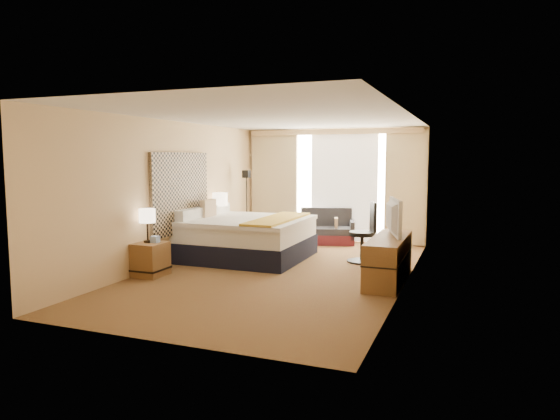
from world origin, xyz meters
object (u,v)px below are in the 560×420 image
(nightstand_right, at_px, (222,237))
(media_dresser, at_px, (389,259))
(desk_chair, at_px, (365,235))
(floor_lamp, at_px, (247,192))
(nightstand_left, at_px, (150,259))
(lamp_left, at_px, (147,216))
(loveseat, at_px, (326,232))
(bed, at_px, (245,237))
(lamp_right, at_px, (220,200))
(television, at_px, (389,217))

(nightstand_right, distance_m, media_dresser, 3.97)
(nightstand_right, xyz_separation_m, desk_chair, (3.07, -0.15, 0.22))
(floor_lamp, xyz_separation_m, desk_chair, (2.96, -1.16, -0.67))
(nightstand_left, relative_size, lamp_left, 0.99)
(loveseat, relative_size, lamp_left, 2.49)
(bed, relative_size, loveseat, 1.65)
(media_dresser, bearing_deg, bed, 163.62)
(bed, relative_size, lamp_right, 3.47)
(lamp_left, bearing_deg, bed, 65.79)
(nightstand_right, distance_m, lamp_right, 0.79)
(television, bearing_deg, lamp_left, 92.15)
(loveseat, relative_size, floor_lamp, 0.84)
(desk_chair, bearing_deg, media_dresser, -85.44)
(loveseat, relative_size, desk_chair, 1.24)
(media_dresser, bearing_deg, lamp_right, 159.54)
(bed, distance_m, lamp_left, 2.16)
(lamp_left, bearing_deg, nightstand_right, 88.97)
(lamp_left, bearing_deg, television, 18.93)
(desk_chair, distance_m, lamp_left, 3.93)
(desk_chair, bearing_deg, lamp_left, -164.33)
(nightstand_left, xyz_separation_m, bed, (0.81, 1.90, 0.13))
(nightstand_left, xyz_separation_m, television, (3.65, 1.27, 0.72))
(floor_lamp, height_order, desk_chair, floor_lamp)
(bed, height_order, lamp_left, bed)
(bed, bearing_deg, nightstand_left, -113.03)
(loveseat, distance_m, desk_chair, 2.15)
(bed, bearing_deg, loveseat, 65.13)
(nightstand_right, distance_m, lamp_left, 2.59)
(television, bearing_deg, loveseat, 16.21)
(nightstand_right, relative_size, desk_chair, 0.49)
(nightstand_right, height_order, media_dresser, media_dresser)
(floor_lamp, bearing_deg, television, -32.27)
(bed, xyz_separation_m, loveseat, (1.01, 2.19, -0.15))
(lamp_left, bearing_deg, desk_chair, 37.07)
(desk_chair, xyz_separation_m, television, (0.58, -1.08, 0.49))
(loveseat, xyz_separation_m, floor_lamp, (-1.72, -0.58, 0.91))
(media_dresser, bearing_deg, nightstand_left, -164.16)
(lamp_right, bearing_deg, lamp_left, -91.08)
(media_dresser, bearing_deg, desk_chair, 115.97)
(loveseat, xyz_separation_m, desk_chair, (1.24, -1.73, 0.24))
(nightstand_left, height_order, bed, bed)
(nightstand_left, distance_m, media_dresser, 3.85)
(desk_chair, distance_m, television, 1.33)
(lamp_right, height_order, television, television)
(bed, xyz_separation_m, television, (2.84, -0.63, 0.59))
(floor_lamp, bearing_deg, nightstand_right, -95.97)
(desk_chair, bearing_deg, nightstand_right, 155.86)
(bed, bearing_deg, nightstand_right, 143.40)
(nightstand_right, bearing_deg, lamp_left, -91.03)
(floor_lamp, xyz_separation_m, lamp_left, (-0.15, -3.51, -0.19))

